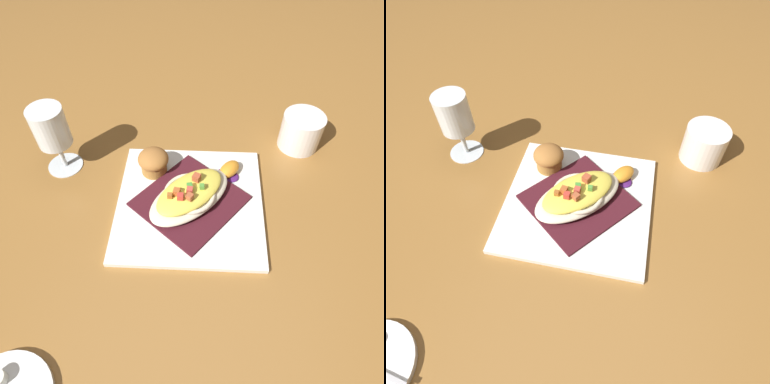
% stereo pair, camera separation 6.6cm
% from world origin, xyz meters
% --- Properties ---
extents(ground_plane, '(2.60, 2.60, 0.00)m').
position_xyz_m(ground_plane, '(0.00, 0.00, 0.00)').
color(ground_plane, olive).
extents(square_plate, '(0.30, 0.30, 0.01)m').
position_xyz_m(square_plate, '(0.00, 0.00, 0.01)').
color(square_plate, white).
rests_on(square_plate, ground_plane).
extents(folded_napkin, '(0.25, 0.25, 0.01)m').
position_xyz_m(folded_napkin, '(0.00, 0.00, 0.01)').
color(folded_napkin, '#43151E').
rests_on(folded_napkin, square_plate).
extents(gratin_dish, '(0.20, 0.20, 0.05)m').
position_xyz_m(gratin_dish, '(-0.00, -0.00, 0.03)').
color(gratin_dish, beige).
rests_on(gratin_dish, folded_napkin).
extents(muffin, '(0.06, 0.06, 0.05)m').
position_xyz_m(muffin, '(-0.07, 0.08, 0.04)').
color(muffin, '#A26D2F').
rests_on(muffin, square_plate).
extents(orange_garnish, '(0.06, 0.07, 0.02)m').
position_xyz_m(orange_garnish, '(0.08, 0.07, 0.02)').
color(orange_garnish, '#4A1B65').
rests_on(orange_garnish, square_plate).
extents(coffee_mug, '(0.10, 0.10, 0.08)m').
position_xyz_m(coffee_mug, '(0.25, 0.17, 0.04)').
color(coffee_mug, white).
rests_on(coffee_mug, ground_plane).
extents(stemmed_glass, '(0.07, 0.07, 0.15)m').
position_xyz_m(stemmed_glass, '(-0.27, 0.11, 0.10)').
color(stemmed_glass, white).
rests_on(stemmed_glass, ground_plane).
extents(creamer_cup_0, '(0.02, 0.02, 0.02)m').
position_xyz_m(creamer_cup_0, '(-0.27, -0.31, 0.02)').
color(creamer_cup_0, white).
rests_on(creamer_cup_0, creamer_saucer).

